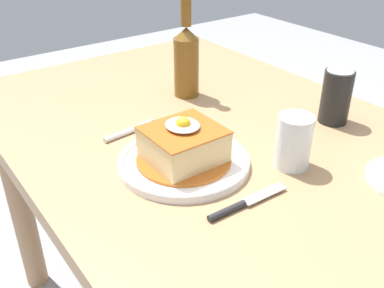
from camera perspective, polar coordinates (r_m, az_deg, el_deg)
dining_table at (r=1.03m, az=3.37°, el=-3.96°), size 1.28×0.82×0.72m
main_plate at (r=0.86m, az=-1.08°, el=-2.19°), size 0.26×0.26×0.02m
sandwich_meal at (r=0.84m, az=-1.11°, el=-0.14°), size 0.18×0.18×0.09m
fork at (r=0.98m, az=-8.34°, el=1.57°), size 0.03×0.14×0.01m
knife at (r=0.75m, az=5.96°, el=-7.93°), size 0.02×0.17×0.01m
soda_can at (r=1.05m, az=18.08°, el=5.83°), size 0.07×0.07×0.12m
beer_bottle_amber at (r=1.13m, az=-0.74°, el=11.02°), size 0.06×0.06×0.27m
drinking_glass at (r=0.86m, az=12.90°, el=-0.13°), size 0.07×0.07×0.10m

